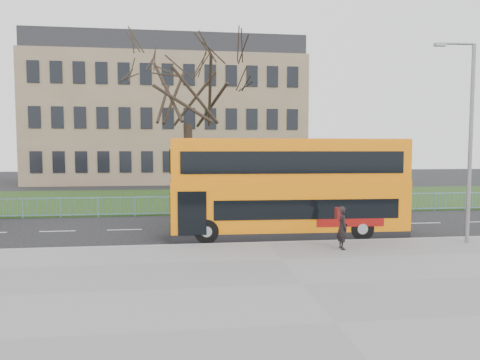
% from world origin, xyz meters
% --- Properties ---
extents(ground, '(120.00, 120.00, 0.00)m').
position_xyz_m(ground, '(0.00, 0.00, 0.00)').
color(ground, black).
rests_on(ground, ground).
extents(pavement, '(80.00, 10.50, 0.12)m').
position_xyz_m(pavement, '(0.00, -6.75, 0.06)').
color(pavement, slate).
rests_on(pavement, ground).
extents(kerb, '(80.00, 0.20, 0.14)m').
position_xyz_m(kerb, '(0.00, -1.55, 0.07)').
color(kerb, gray).
rests_on(kerb, ground).
extents(grass_verge, '(80.00, 15.40, 0.08)m').
position_xyz_m(grass_verge, '(0.00, 14.30, 0.04)').
color(grass_verge, '#1F3914').
rests_on(grass_verge, ground).
extents(guard_railing, '(40.00, 0.12, 1.10)m').
position_xyz_m(guard_railing, '(0.00, 6.60, 0.55)').
color(guard_railing, '#6A9DBC').
rests_on(guard_railing, ground).
extents(bare_tree, '(8.84, 8.84, 12.63)m').
position_xyz_m(bare_tree, '(-3.00, 10.00, 6.39)').
color(bare_tree, black).
rests_on(bare_tree, grass_verge).
extents(civic_building, '(30.00, 15.00, 14.00)m').
position_xyz_m(civic_building, '(-5.00, 35.00, 7.00)').
color(civic_building, '#826952').
rests_on(civic_building, ground).
extents(yellow_bus, '(9.92, 2.67, 4.13)m').
position_xyz_m(yellow_bus, '(1.24, 0.06, 2.22)').
color(yellow_bus, orange).
rests_on(yellow_bus, ground).
extents(pedestrian, '(0.38, 0.58, 1.57)m').
position_xyz_m(pedestrian, '(2.52, -2.99, 0.90)').
color(pedestrian, black).
rests_on(pedestrian, pavement).
extents(street_lamp, '(1.62, 0.25, 7.65)m').
position_xyz_m(street_lamp, '(7.66, -2.51, 4.31)').
color(street_lamp, gray).
rests_on(street_lamp, pavement).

